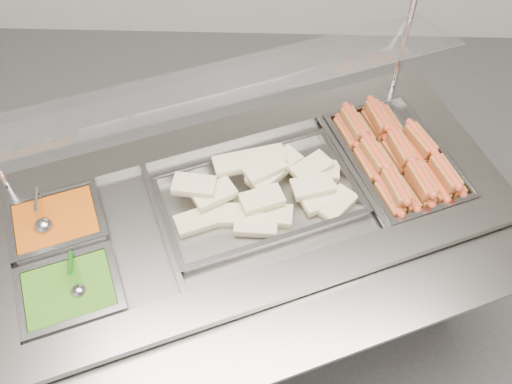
{
  "coord_description": "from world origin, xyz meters",
  "views": [
    {
      "loc": [
        0.11,
        -0.6,
        2.33
      ],
      "look_at": [
        0.07,
        0.54,
        0.84
      ],
      "focal_mm": 40.0,
      "sensor_mm": 36.0,
      "label": 1
    }
  ],
  "objects_px": {
    "steam_counter": "(245,263)",
    "pan_hotdogs": "(395,161)",
    "serving_spoon": "(77,286)",
    "pan_wraps": "(259,199)",
    "sneeze_guard": "(219,84)",
    "ladle": "(44,225)"
  },
  "relations": [
    {
      "from": "sneeze_guard",
      "to": "ladle",
      "type": "height_order",
      "value": "sneeze_guard"
    },
    {
      "from": "steam_counter",
      "to": "ladle",
      "type": "height_order",
      "value": "ladle"
    },
    {
      "from": "steam_counter",
      "to": "pan_hotdogs",
      "type": "distance_m",
      "value": 0.68
    },
    {
      "from": "pan_hotdogs",
      "to": "pan_wraps",
      "type": "distance_m",
      "value": 0.52
    },
    {
      "from": "sneeze_guard",
      "to": "pan_hotdogs",
      "type": "distance_m",
      "value": 0.71
    },
    {
      "from": "steam_counter",
      "to": "serving_spoon",
      "type": "distance_m",
      "value": 0.72
    },
    {
      "from": "pan_hotdogs",
      "to": "serving_spoon",
      "type": "bearing_deg",
      "value": -151.05
    },
    {
      "from": "steam_counter",
      "to": "sneeze_guard",
      "type": "height_order",
      "value": "sneeze_guard"
    },
    {
      "from": "sneeze_guard",
      "to": "pan_wraps",
      "type": "xyz_separation_m",
      "value": [
        0.13,
        -0.17,
        -0.36
      ]
    },
    {
      "from": "sneeze_guard",
      "to": "serving_spoon",
      "type": "height_order",
      "value": "sneeze_guard"
    },
    {
      "from": "steam_counter",
      "to": "pan_wraps",
      "type": "xyz_separation_m",
      "value": [
        0.05,
        0.02,
        0.39
      ]
    },
    {
      "from": "pan_hotdogs",
      "to": "serving_spoon",
      "type": "relative_size",
      "value": 3.73
    },
    {
      "from": "ladle",
      "to": "pan_wraps",
      "type": "bearing_deg",
      "value": 12.12
    },
    {
      "from": "steam_counter",
      "to": "serving_spoon",
      "type": "height_order",
      "value": "serving_spoon"
    },
    {
      "from": "sneeze_guard",
      "to": "pan_hotdogs",
      "type": "height_order",
      "value": "sneeze_guard"
    },
    {
      "from": "steam_counter",
      "to": "sneeze_guard",
      "type": "bearing_deg",
      "value": 112.07
    },
    {
      "from": "steam_counter",
      "to": "serving_spoon",
      "type": "xyz_separation_m",
      "value": [
        -0.47,
        -0.34,
        0.42
      ]
    },
    {
      "from": "sneeze_guard",
      "to": "ladle",
      "type": "bearing_deg",
      "value": -150.62
    },
    {
      "from": "sneeze_guard",
      "to": "ladle",
      "type": "xyz_separation_m",
      "value": [
        -0.55,
        -0.31,
        -0.33
      ]
    },
    {
      "from": "sneeze_guard",
      "to": "pan_wraps",
      "type": "relative_size",
      "value": 2.1
    },
    {
      "from": "pan_wraps",
      "to": "pan_hotdogs",
      "type": "bearing_deg",
      "value": 22.06
    },
    {
      "from": "steam_counter",
      "to": "pan_wraps",
      "type": "relative_size",
      "value": 2.63
    }
  ]
}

